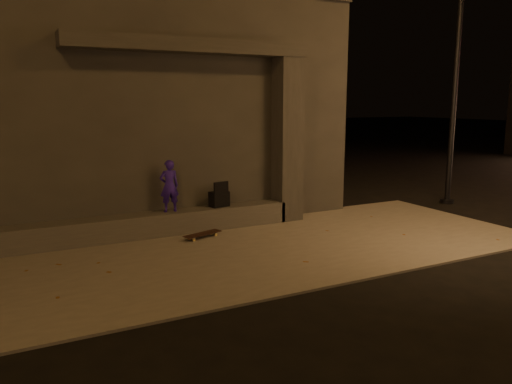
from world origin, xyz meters
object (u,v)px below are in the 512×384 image
column (287,140)px  backpack (219,198)px  skateboard (203,234)px  skateboarder (169,186)px

column → backpack: column is taller
backpack → skateboard: bearing=-145.1°
column → skateboarder: bearing=180.0°
column → skateboard: (-2.32, -0.65, -1.73)m
skateboarder → backpack: size_ratio=1.93×
backpack → skateboard: (-0.64, -0.65, -0.56)m
column → skateboard: bearing=-164.3°
column → skateboard: 2.96m
skateboard → skateboarder: bearing=107.1°
column → backpack: bearing=-180.0°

